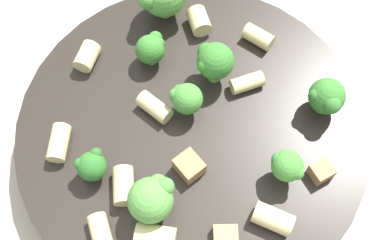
% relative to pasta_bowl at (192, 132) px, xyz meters
% --- Properties ---
extents(ground_plane, '(2.00, 2.00, 0.00)m').
position_rel_pasta_bowl_xyz_m(ground_plane, '(0.00, 0.00, -0.02)').
color(ground_plane, '#BCB29E').
extents(pasta_bowl, '(0.29, 0.29, 0.03)m').
position_rel_pasta_bowl_xyz_m(pasta_bowl, '(0.00, 0.00, 0.00)').
color(pasta_bowl, '#28231E').
rests_on(pasta_bowl, ground_plane).
extents(broccoli_floret_1, '(0.02, 0.03, 0.03)m').
position_rel_pasta_bowl_xyz_m(broccoli_floret_1, '(0.01, 0.08, 0.03)').
color(broccoli_floret_1, '#9EC175').
rests_on(broccoli_floret_1, pasta_bowl).
extents(broccoli_floret_2, '(0.03, 0.03, 0.03)m').
position_rel_pasta_bowl_xyz_m(broccoli_floret_2, '(-0.01, -0.01, 0.03)').
color(broccoli_floret_2, '#9EC175').
rests_on(broccoli_floret_2, pasta_bowl).
extents(broccoli_floret_3, '(0.04, 0.03, 0.04)m').
position_rel_pasta_bowl_xyz_m(broccoli_floret_3, '(0.07, 0.00, 0.04)').
color(broccoli_floret_3, '#9EC175').
rests_on(broccoli_floret_3, pasta_bowl).
extents(broccoli_floret_4, '(0.03, 0.03, 0.04)m').
position_rel_pasta_bowl_xyz_m(broccoli_floret_4, '(-0.05, -0.00, 0.04)').
color(broccoli_floret_4, '#84AD60').
rests_on(broccoli_floret_4, pasta_bowl).
extents(broccoli_floret_5, '(0.03, 0.02, 0.03)m').
position_rel_pasta_bowl_xyz_m(broccoli_floret_5, '(-0.04, -0.06, 0.03)').
color(broccoli_floret_5, '#84AD60').
rests_on(broccoli_floret_5, pasta_bowl).
extents(broccoli_floret_6, '(0.02, 0.02, 0.03)m').
position_rel_pasta_bowl_xyz_m(broccoli_floret_6, '(0.07, -0.05, 0.03)').
color(broccoli_floret_6, '#9EC175').
rests_on(broccoli_floret_6, pasta_bowl).
extents(broccoli_floret_7, '(0.03, 0.03, 0.03)m').
position_rel_pasta_bowl_xyz_m(broccoli_floret_7, '(-0.05, 0.09, 0.03)').
color(broccoli_floret_7, '#84AD60').
rests_on(broccoli_floret_7, pasta_bowl).
extents(rigatoni_0, '(0.03, 0.02, 0.01)m').
position_rel_pasta_bowl_xyz_m(rigatoni_0, '(0.06, -0.09, 0.02)').
color(rigatoni_0, beige).
rests_on(rigatoni_0, pasta_bowl).
extents(rigatoni_1, '(0.02, 0.03, 0.02)m').
position_rel_pasta_bowl_xyz_m(rigatoni_1, '(0.05, 0.08, 0.02)').
color(rigatoni_1, beige).
rests_on(rigatoni_1, pasta_bowl).
extents(rigatoni_2, '(0.02, 0.03, 0.01)m').
position_rel_pasta_bowl_xyz_m(rigatoni_2, '(-0.10, 0.02, 0.02)').
color(rigatoni_2, beige).
rests_on(rigatoni_2, pasta_bowl).
extents(rigatoni_3, '(0.02, 0.03, 0.01)m').
position_rel_pasta_bowl_xyz_m(rigatoni_3, '(-0.00, -0.03, 0.02)').
color(rigatoni_3, beige).
rests_on(rigatoni_3, pasta_bowl).
extents(rigatoni_4, '(0.03, 0.03, 0.01)m').
position_rel_pasta_bowl_xyz_m(rigatoni_4, '(0.11, -0.03, 0.02)').
color(rigatoni_4, beige).
rests_on(rigatoni_4, pasta_bowl).
extents(rigatoni_5, '(0.03, 0.03, 0.01)m').
position_rel_pasta_bowl_xyz_m(rigatoni_5, '(-0.05, 0.03, 0.02)').
color(rigatoni_5, beige).
rests_on(rigatoni_5, pasta_bowl).
extents(rigatoni_6, '(0.02, 0.02, 0.02)m').
position_rel_pasta_bowl_xyz_m(rigatoni_6, '(-0.02, -0.11, 0.02)').
color(rigatoni_6, beige).
rests_on(rigatoni_6, pasta_bowl).
extents(rigatoni_7, '(0.03, 0.03, 0.02)m').
position_rel_pasta_bowl_xyz_m(rigatoni_7, '(0.07, -0.03, 0.02)').
color(rigatoni_7, beige).
rests_on(rigatoni_7, pasta_bowl).
extents(rigatoni_8, '(0.02, 0.03, 0.02)m').
position_rel_pasta_bowl_xyz_m(rigatoni_8, '(0.09, 0.01, 0.02)').
color(rigatoni_8, beige).
rests_on(rigatoni_8, pasta_bowl).
extents(rigatoni_9, '(0.03, 0.03, 0.02)m').
position_rel_pasta_bowl_xyz_m(rigatoni_9, '(-0.09, -0.03, 0.02)').
color(rigatoni_9, beige).
rests_on(rigatoni_9, pasta_bowl).
extents(chicken_chunk_0, '(0.02, 0.02, 0.01)m').
position_rel_pasta_bowl_xyz_m(chicken_chunk_0, '(0.00, 0.11, 0.02)').
color(chicken_chunk_0, '#A87A4C').
rests_on(chicken_chunk_0, pasta_bowl).
extents(chicken_chunk_1, '(0.03, 0.03, 0.01)m').
position_rel_pasta_bowl_xyz_m(chicken_chunk_1, '(0.04, 0.01, 0.02)').
color(chicken_chunk_1, '#A87A4C').
rests_on(chicken_chunk_1, pasta_bowl).
extents(chicken_chunk_2, '(0.02, 0.02, 0.01)m').
position_rel_pasta_bowl_xyz_m(chicken_chunk_2, '(0.07, 0.06, 0.02)').
color(chicken_chunk_2, tan).
rests_on(chicken_chunk_2, pasta_bowl).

